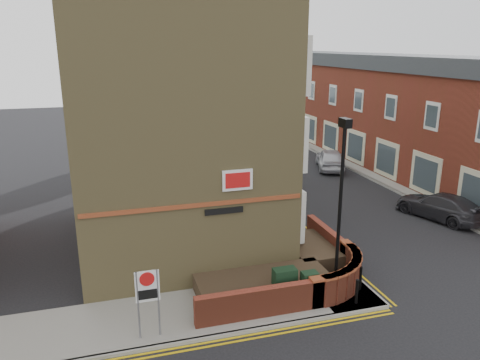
% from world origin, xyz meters
% --- Properties ---
extents(ground, '(120.00, 120.00, 0.00)m').
position_xyz_m(ground, '(0.00, 0.00, 0.00)').
color(ground, black).
rests_on(ground, ground).
extents(pavement_corner, '(13.00, 3.00, 0.12)m').
position_xyz_m(pavement_corner, '(-3.50, 1.50, 0.06)').
color(pavement_corner, gray).
rests_on(pavement_corner, ground).
extents(pavement_main, '(2.00, 32.00, 0.12)m').
position_xyz_m(pavement_main, '(2.00, 16.00, 0.06)').
color(pavement_main, gray).
rests_on(pavement_main, ground).
extents(pavement_far, '(4.00, 40.00, 0.12)m').
position_xyz_m(pavement_far, '(13.00, 13.00, 0.06)').
color(pavement_far, gray).
rests_on(pavement_far, ground).
extents(kerb_side, '(13.00, 0.15, 0.12)m').
position_xyz_m(kerb_side, '(-3.50, 0.00, 0.06)').
color(kerb_side, gray).
rests_on(kerb_side, ground).
extents(kerb_main_near, '(0.15, 32.00, 0.12)m').
position_xyz_m(kerb_main_near, '(3.00, 16.00, 0.06)').
color(kerb_main_near, gray).
rests_on(kerb_main_near, ground).
extents(kerb_main_far, '(0.15, 40.00, 0.12)m').
position_xyz_m(kerb_main_far, '(11.00, 13.00, 0.06)').
color(kerb_main_far, gray).
rests_on(kerb_main_far, ground).
extents(yellow_lines_side, '(13.00, 0.28, 0.01)m').
position_xyz_m(yellow_lines_side, '(-3.50, -0.25, 0.01)').
color(yellow_lines_side, gold).
rests_on(yellow_lines_side, ground).
extents(yellow_lines_main, '(0.28, 32.00, 0.01)m').
position_xyz_m(yellow_lines_main, '(3.25, 16.00, 0.01)').
color(yellow_lines_main, gold).
rests_on(yellow_lines_main, ground).
extents(corner_building, '(8.95, 10.40, 13.60)m').
position_xyz_m(corner_building, '(-2.84, 8.00, 6.23)').
color(corner_building, olive).
rests_on(corner_building, ground).
extents(garden_wall, '(6.80, 6.00, 1.20)m').
position_xyz_m(garden_wall, '(0.00, 2.50, 0.00)').
color(garden_wall, brown).
rests_on(garden_wall, ground).
extents(lamppost, '(0.25, 0.50, 6.30)m').
position_xyz_m(lamppost, '(1.60, 1.20, 3.34)').
color(lamppost, black).
rests_on(lamppost, pavement_corner).
extents(utility_cabinet_large, '(0.80, 0.45, 1.20)m').
position_xyz_m(utility_cabinet_large, '(-0.30, 1.30, 0.72)').
color(utility_cabinet_large, black).
rests_on(utility_cabinet_large, pavement_corner).
extents(utility_cabinet_small, '(0.55, 0.40, 1.10)m').
position_xyz_m(utility_cabinet_small, '(0.50, 1.00, 0.67)').
color(utility_cabinet_small, black).
rests_on(utility_cabinet_small, pavement_corner).
extents(bollard_near, '(0.11, 0.11, 0.90)m').
position_xyz_m(bollard_near, '(2.00, 0.40, 0.57)').
color(bollard_near, black).
rests_on(bollard_near, pavement_corner).
extents(bollard_far, '(0.11, 0.11, 0.90)m').
position_xyz_m(bollard_far, '(2.60, 1.20, 0.57)').
color(bollard_far, black).
rests_on(bollard_far, pavement_corner).
extents(zone_sign, '(0.72, 0.07, 2.20)m').
position_xyz_m(zone_sign, '(-5.00, 0.50, 1.64)').
color(zone_sign, slate).
rests_on(zone_sign, pavement_corner).
extents(far_terrace, '(5.40, 30.40, 8.00)m').
position_xyz_m(far_terrace, '(14.50, 17.00, 4.04)').
color(far_terrace, brown).
rests_on(far_terrace, ground).
extents(far_terrace_cream, '(5.40, 12.40, 8.00)m').
position_xyz_m(far_terrace_cream, '(14.50, 38.00, 4.05)').
color(far_terrace_cream, beige).
rests_on(far_terrace_cream, ground).
extents(tree_near, '(3.64, 3.65, 6.70)m').
position_xyz_m(tree_near, '(2.00, 14.05, 4.70)').
color(tree_near, '#382B1E').
rests_on(tree_near, pavement_main).
extents(tree_mid, '(4.03, 4.03, 7.42)m').
position_xyz_m(tree_mid, '(2.00, 22.05, 5.20)').
color(tree_mid, '#382B1E').
rests_on(tree_mid, pavement_main).
extents(tree_far, '(3.81, 3.81, 7.00)m').
position_xyz_m(tree_far, '(2.00, 30.05, 4.91)').
color(tree_far, '#382B1E').
rests_on(tree_far, pavement_main).
extents(traffic_light_assembly, '(0.20, 0.16, 4.20)m').
position_xyz_m(traffic_light_assembly, '(2.40, 25.00, 2.78)').
color(traffic_light_assembly, black).
rests_on(traffic_light_assembly, pavement_main).
extents(silver_car_near, '(2.52, 4.61, 1.44)m').
position_xyz_m(silver_car_near, '(4.48, 15.87, 0.72)').
color(silver_car_near, '#A7A9AF').
rests_on(silver_car_near, ground).
extents(red_car_main, '(2.63, 5.34, 1.46)m').
position_xyz_m(red_car_main, '(3.71, 16.00, 0.73)').
color(red_car_main, maroon).
rests_on(red_car_main, ground).
extents(grey_car_far, '(3.21, 4.98, 1.34)m').
position_xyz_m(grey_car_far, '(10.50, 6.78, 0.67)').
color(grey_car_far, '#2D2C31').
rests_on(grey_car_far, ground).
extents(silver_car_far, '(3.21, 4.77, 1.51)m').
position_xyz_m(silver_car_far, '(9.67, 17.47, 0.75)').
color(silver_car_far, '#B9BAC2').
rests_on(silver_car_far, ground).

